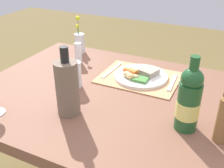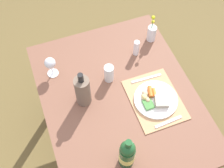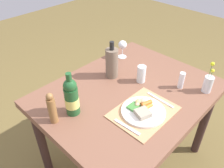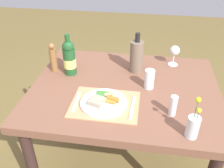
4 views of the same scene
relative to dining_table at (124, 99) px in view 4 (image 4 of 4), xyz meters
The scene contains 13 objects.
ground_plane 0.67m from the dining_table, ahead, with size 8.00×8.00×0.00m, color brown.
dining_table is the anchor object (origin of this frame).
placemat 0.24m from the dining_table, 115.04° to the right, with size 0.39×0.30×0.01m, color tan.
dinner_plate 0.25m from the dining_table, 116.92° to the right, with size 0.27×0.27×0.04m.
fork 0.35m from the dining_table, 141.19° to the right, with size 0.02×0.18×0.01m, color silver.
knife 0.24m from the dining_table, 72.81° to the right, with size 0.01×0.20×0.01m, color silver.
cooler_bottle 0.30m from the dining_table, 75.87° to the left, with size 0.09×0.09×0.28m.
pepper_mill 0.56m from the dining_table, 165.70° to the left, with size 0.05×0.05×0.21m.
wine_glass 0.51m from the dining_table, 47.36° to the left, with size 0.07×0.07×0.15m.
flower_vase 0.55m from the dining_table, 45.93° to the right, with size 0.06×0.06×0.23m.
water_tumbler 0.21m from the dining_table, ahead, with size 0.06×0.06×0.13m.
salt_shaker 0.39m from the dining_table, 38.97° to the right, with size 0.04×0.04×0.12m, color white.
wine_bottle 0.46m from the dining_table, 164.24° to the left, with size 0.08×0.08×0.28m.
Camera 4 is at (0.12, -1.28, 1.64)m, focal length 38.95 mm.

